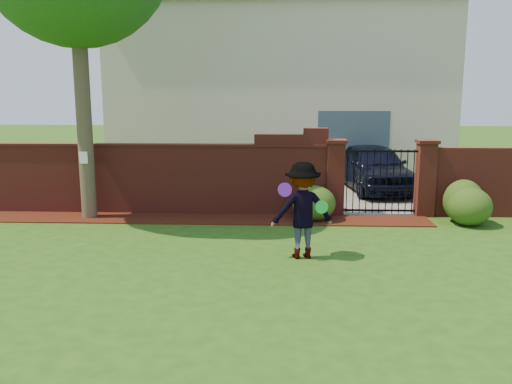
{
  "coord_description": "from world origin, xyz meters",
  "views": [
    {
      "loc": [
        1.02,
        -9.12,
        3.03
      ],
      "look_at": [
        0.55,
        1.4,
        1.05
      ],
      "focal_mm": 37.53,
      "sensor_mm": 36.0,
      "label": 1
    }
  ],
  "objects_px": {
    "car": "(376,168)",
    "man": "(302,211)",
    "frisbee_green": "(322,207)",
    "frisbee_purple": "(285,190)"
  },
  "relations": [
    {
      "from": "frisbee_purple",
      "to": "frisbee_green",
      "type": "relative_size",
      "value": 1.03
    },
    {
      "from": "car",
      "to": "frisbee_green",
      "type": "height_order",
      "value": "car"
    },
    {
      "from": "car",
      "to": "man",
      "type": "height_order",
      "value": "man"
    },
    {
      "from": "frisbee_green",
      "to": "man",
      "type": "bearing_deg",
      "value": 169.01
    },
    {
      "from": "man",
      "to": "frisbee_green",
      "type": "distance_m",
      "value": 0.36
    },
    {
      "from": "man",
      "to": "frisbee_purple",
      "type": "bearing_deg",
      "value": 23.8
    },
    {
      "from": "car",
      "to": "frisbee_green",
      "type": "bearing_deg",
      "value": -115.03
    },
    {
      "from": "man",
      "to": "frisbee_green",
      "type": "bearing_deg",
      "value": 157.89
    },
    {
      "from": "car",
      "to": "frisbee_purple",
      "type": "relative_size",
      "value": 16.82
    },
    {
      "from": "car",
      "to": "frisbee_purple",
      "type": "distance_m",
      "value": 7.56
    }
  ]
}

